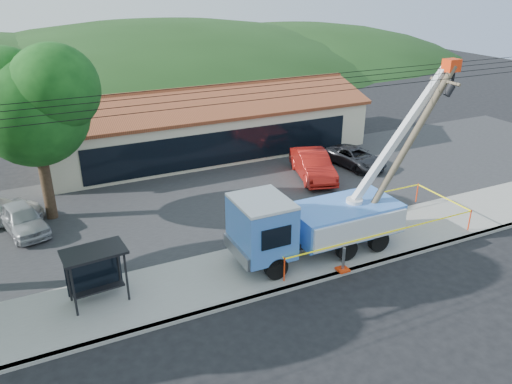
{
  "coord_description": "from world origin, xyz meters",
  "views": [
    {
      "loc": [
        -7.47,
        -12.55,
        11.69
      ],
      "look_at": [
        0.92,
        5.0,
        3.19
      ],
      "focal_mm": 35.0,
      "sensor_mm": 36.0,
      "label": 1
    }
  ],
  "objects_px": {
    "utility_truck": "(313,220)",
    "car_dark": "(354,168)",
    "leaning_pole": "(405,150)",
    "car_red": "(312,179)",
    "car_silver": "(25,233)",
    "bus_shelter": "(94,263)"
  },
  "relations": [
    {
      "from": "car_red",
      "to": "car_silver",
      "type": "bearing_deg",
      "value": -165.04
    },
    {
      "from": "bus_shelter",
      "to": "car_red",
      "type": "height_order",
      "value": "bus_shelter"
    },
    {
      "from": "car_red",
      "to": "car_dark",
      "type": "relative_size",
      "value": 1.14
    },
    {
      "from": "utility_truck",
      "to": "leaning_pole",
      "type": "distance_m",
      "value": 5.2
    },
    {
      "from": "utility_truck",
      "to": "leaning_pole",
      "type": "height_order",
      "value": "utility_truck"
    },
    {
      "from": "leaning_pole",
      "to": "utility_truck",
      "type": "bearing_deg",
      "value": 175.16
    },
    {
      "from": "utility_truck",
      "to": "bus_shelter",
      "type": "bearing_deg",
      "value": 176.26
    },
    {
      "from": "car_red",
      "to": "utility_truck",
      "type": "bearing_deg",
      "value": -106.61
    },
    {
      "from": "bus_shelter",
      "to": "car_dark",
      "type": "relative_size",
      "value": 0.54
    },
    {
      "from": "leaning_pole",
      "to": "bus_shelter",
      "type": "relative_size",
      "value": 3.36
    },
    {
      "from": "leaning_pole",
      "to": "car_red",
      "type": "relative_size",
      "value": 1.59
    },
    {
      "from": "bus_shelter",
      "to": "car_silver",
      "type": "height_order",
      "value": "bus_shelter"
    },
    {
      "from": "car_red",
      "to": "leaning_pole",
      "type": "bearing_deg",
      "value": -78.09
    },
    {
      "from": "car_silver",
      "to": "car_dark",
      "type": "xyz_separation_m",
      "value": [
        20.04,
        0.47,
        0.0
      ]
    },
    {
      "from": "leaning_pole",
      "to": "car_silver",
      "type": "relative_size",
      "value": 1.96
    },
    {
      "from": "leaning_pole",
      "to": "car_red",
      "type": "distance_m",
      "value": 9.44
    },
    {
      "from": "car_dark",
      "to": "bus_shelter",
      "type": "bearing_deg",
      "value": -164.72
    },
    {
      "from": "utility_truck",
      "to": "car_silver",
      "type": "distance_m",
      "value": 14.17
    },
    {
      "from": "leaning_pole",
      "to": "car_red",
      "type": "height_order",
      "value": "leaning_pole"
    },
    {
      "from": "bus_shelter",
      "to": "car_red",
      "type": "distance_m",
      "value": 15.99
    },
    {
      "from": "utility_truck",
      "to": "car_dark",
      "type": "relative_size",
      "value": 2.39
    },
    {
      "from": "utility_truck",
      "to": "car_silver",
      "type": "bearing_deg",
      "value": 145.5
    }
  ]
}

